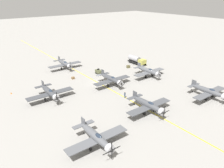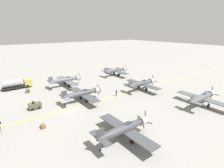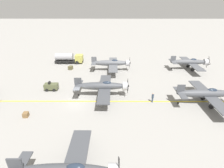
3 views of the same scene
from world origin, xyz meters
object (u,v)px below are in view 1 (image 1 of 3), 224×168
Objects in this scene: fuel_tanker at (137,60)px; tow_tractor at (99,72)px; airplane_mid_center at (112,79)px; airplane_far_left at (209,91)px; airplane_far_right at (96,137)px; supply_crate_by_tanker at (128,67)px; ground_crew_walking at (125,95)px; supply_crate_mid_lane at (73,78)px; airplane_far_center at (148,105)px; airplane_near_center at (65,64)px; traffic_cone at (11,93)px; airplane_mid_right at (50,92)px; airplane_mid_left at (149,71)px.

fuel_tanker is 3.08× the size of tow_tractor.
airplane_mid_center and airplane_far_left have the same top height.
airplane_far_left is 1.00× the size of airplane_far_right.
airplane_mid_center is 17.43m from supply_crate_by_tanker.
airplane_mid_center is 6.80× the size of ground_crew_walking.
ground_crew_walking is 24.75m from supply_crate_by_tanker.
supply_crate_by_tanker is 1.29× the size of supply_crate_mid_lane.
supply_crate_by_tanker is (-17.51, -26.96, -1.54)m from airplane_far_center.
ground_crew_walking is at bearing -133.04° from airplane_far_right.
supply_crate_mid_lane is (2.39, 10.69, -1.65)m from airplane_near_center.
airplane_near_center reaches higher than airplane_far_left.
airplane_mid_center is 21.82× the size of traffic_cone.
supply_crate_mid_lane is at bearing -68.87° from airplane_far_left.
airplane_far_left is at bearing 148.20° from airplane_mid_right.
tow_tractor is at bearing 1.39° from fuel_tanker.
airplane_mid_right is 4.62× the size of tow_tractor.
airplane_mid_left is 1.00× the size of airplane_mid_center.
airplane_mid_left is 21.82× the size of traffic_cone.
supply_crate_mid_lane reaches higher than traffic_cone.
airplane_mid_center is 1.00× the size of airplane_far_center.
airplane_mid_right is at bearing 12.34° from supply_crate_by_tanker.
airplane_near_center reaches higher than fuel_tanker.
airplane_far_right reaches higher than airplane_mid_right.
airplane_far_center is 29.37m from supply_crate_mid_lane.
airplane_near_center is 13.78× the size of supply_crate_mid_lane.
supply_crate_mid_lane is at bearing -80.16° from airplane_far_center.
airplane_far_right is at bearing -14.06° from airplane_far_left.
airplane_mid_left is at bearing -155.88° from ground_crew_walking.
airplane_far_left reaches higher than fuel_tanker.
tow_tractor is 19.77m from ground_crew_walking.
ground_crew_walking is (-15.79, 10.92, -1.05)m from airplane_mid_right.
airplane_far_right is 13.78× the size of supply_crate_mid_lane.
airplane_mid_right reaches higher than airplane_mid_left.
fuel_tanker is at bearing -126.75° from airplane_far_center.
airplane_far_left is 39.73m from supply_crate_mid_lane.
airplane_far_left reaches higher than tow_tractor.
airplane_far_right is 4.62× the size of tow_tractor.
airplane_mid_right is 6.80× the size of ground_crew_walking.
airplane_mid_left is 17.67m from ground_crew_walking.
airplane_mid_left is at bearing 161.35° from traffic_cone.
airplane_far_right is (15.93, 2.90, 0.00)m from airplane_far_center.
ground_crew_walking reaches higher than supply_crate_mid_lane.
fuel_tanker is (-20.25, -10.87, -0.50)m from airplane_mid_center.
airplane_far_right is 10.65× the size of supply_crate_by_tanker.
traffic_cone is at bearing -50.28° from airplane_far_center.
tow_tractor reaches higher than ground_crew_walking.
airplane_mid_right is 1.00× the size of airplane_far_right.
tow_tractor is at bearing -60.08° from airplane_mid_left.
airplane_far_right reaches higher than airplane_mid_left.
airplane_mid_left is at bearing -133.80° from airplane_far_center.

